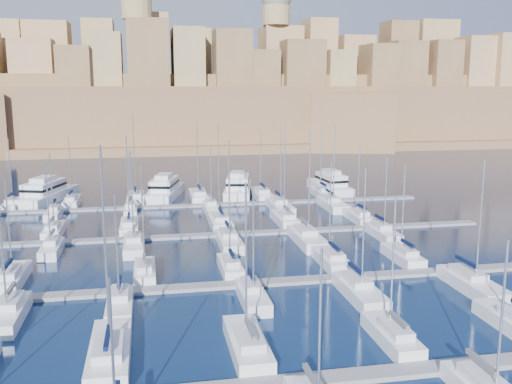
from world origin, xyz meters
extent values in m
plane|color=black|center=(0.00, 0.00, 0.00)|extent=(600.00, 600.00, 0.00)
cube|color=slate|center=(0.00, -34.00, 0.20)|extent=(84.00, 2.00, 0.40)
cube|color=slate|center=(0.00, -12.00, 0.20)|extent=(84.00, 2.00, 0.40)
cube|color=slate|center=(0.00, 10.00, 0.20)|extent=(84.00, 2.00, 0.40)
cube|color=slate|center=(0.00, 32.00, 0.20)|extent=(84.00, 2.00, 0.40)
cube|color=silver|center=(-13.35, -27.60, 0.57)|extent=(3.24, 10.80, 1.74)
cube|color=silver|center=(-13.35, -28.68, 1.79)|extent=(2.27, 4.86, 0.70)
cylinder|color=#9EA0A8|center=(-13.35, -27.06, 9.56)|extent=(0.18, 0.18, 16.24)
cube|color=black|center=(-13.35, -29.22, 2.84)|extent=(0.35, 4.32, 0.35)
cube|color=silver|center=(-2.05, -28.12, 0.54)|extent=(2.93, 9.75, 1.69)
cube|color=silver|center=(-2.05, -29.10, 1.74)|extent=(2.05, 4.39, 0.70)
cylinder|color=#9EA0A8|center=(-2.05, -27.64, 7.94)|extent=(0.18, 0.18, 13.11)
cube|color=#595B60|center=(-2.05, -29.59, 2.79)|extent=(0.35, 3.90, 0.35)
cube|color=silver|center=(10.64, -28.77, 0.51)|extent=(2.54, 8.45, 1.62)
cube|color=silver|center=(10.64, -29.62, 1.67)|extent=(1.77, 3.80, 0.70)
cylinder|color=#9EA0A8|center=(10.64, -28.35, 7.19)|extent=(0.18, 0.18, 11.73)
cube|color=#595B60|center=(10.64, -30.04, 2.72)|extent=(0.35, 3.38, 0.35)
cylinder|color=#9EA0A8|center=(-12.25, -39.10, 6.13)|extent=(0.18, 0.18, 9.71)
cylinder|color=#9EA0A8|center=(0.68, -39.59, 6.77)|extent=(0.18, 0.18, 10.90)
cube|color=#595B60|center=(0.68, -37.92, 2.72)|extent=(0.35, 3.34, 0.35)
cube|color=silver|center=(13.20, -38.69, 1.71)|extent=(1.94, 4.15, 0.70)
cylinder|color=#9EA0A8|center=(13.20, -40.07, 6.80)|extent=(0.18, 0.18, 10.88)
cube|color=#595B60|center=(13.20, -38.23, 2.76)|extent=(0.35, 3.69, 0.35)
cube|color=silver|center=(-25.46, -6.38, 0.53)|extent=(2.77, 9.23, 1.66)
cube|color=silver|center=(-25.46, -7.31, 1.71)|extent=(1.94, 4.16, 0.70)
cylinder|color=#9EA0A8|center=(-25.46, -5.92, 6.63)|extent=(0.18, 0.18, 10.54)
cube|color=black|center=(-25.46, -7.77, 2.76)|extent=(0.35, 3.69, 0.35)
cube|color=silver|center=(-10.60, -6.93, 0.50)|extent=(2.44, 8.15, 1.61)
cube|color=silver|center=(-10.60, -7.74, 1.66)|extent=(1.71, 3.67, 0.70)
cylinder|color=#9EA0A8|center=(-10.60, -6.52, 7.27)|extent=(0.18, 0.18, 11.92)
cube|color=#595B60|center=(-10.60, -8.15, 2.71)|extent=(0.35, 3.26, 0.35)
cube|color=silver|center=(-0.45, -7.01, 0.50)|extent=(2.39, 7.98, 1.60)
cube|color=silver|center=(-0.45, -7.81, 1.65)|extent=(1.68, 3.59, 0.70)
cylinder|color=#9EA0A8|center=(-0.45, -6.61, 6.17)|extent=(0.18, 0.18, 9.75)
cube|color=black|center=(-0.45, -8.21, 2.70)|extent=(0.35, 3.19, 0.35)
cube|color=silver|center=(12.37, -6.28, 0.54)|extent=(2.83, 9.44, 1.67)
cube|color=silver|center=(12.37, -7.22, 1.72)|extent=(1.98, 4.25, 0.70)
cylinder|color=#9EA0A8|center=(12.37, -5.81, 7.20)|extent=(0.18, 0.18, 11.66)
cube|color=black|center=(12.37, -7.70, 2.77)|extent=(0.35, 3.78, 0.35)
cube|color=silver|center=(21.91, -6.72, 0.51)|extent=(2.57, 8.57, 1.63)
cube|color=silver|center=(21.91, -7.57, 1.68)|extent=(1.80, 3.85, 0.70)
cylinder|color=#9EA0A8|center=(21.91, -6.29, 6.86)|extent=(0.18, 0.18, 11.06)
cube|color=black|center=(21.91, -8.00, 2.73)|extent=(0.35, 3.43, 0.35)
cube|color=silver|center=(-23.34, -17.53, 0.53)|extent=(2.72, 9.07, 1.65)
cube|color=silver|center=(-23.34, -16.63, 1.70)|extent=(1.90, 4.08, 0.70)
cylinder|color=#9EA0A8|center=(-23.34, -17.99, 7.48)|extent=(0.18, 0.18, 12.26)
cube|color=#595B60|center=(-23.34, -16.17, 2.75)|extent=(0.35, 3.63, 0.35)
cube|color=silver|center=(-13.02, -17.17, 0.51)|extent=(2.50, 8.33, 1.62)
cube|color=silver|center=(-13.02, -16.33, 1.67)|extent=(1.75, 3.75, 0.70)
cylinder|color=#9EA0A8|center=(-13.02, -17.58, 6.67)|extent=(0.18, 0.18, 10.71)
cube|color=black|center=(-13.02, -15.92, 2.72)|extent=(0.35, 3.33, 0.35)
cube|color=silver|center=(0.41, -17.23, 0.51)|extent=(2.54, 8.47, 1.62)
cube|color=silver|center=(0.41, -16.39, 1.67)|extent=(1.78, 3.81, 0.70)
cylinder|color=#9EA0A8|center=(0.41, -17.66, 6.83)|extent=(0.18, 0.18, 11.01)
cube|color=black|center=(0.41, -15.96, 2.72)|extent=(0.35, 3.39, 0.35)
cube|color=silver|center=(11.83, -17.97, 0.55)|extent=(2.98, 9.94, 1.70)
cube|color=silver|center=(11.83, -16.98, 1.75)|extent=(2.09, 4.47, 0.70)
cylinder|color=#9EA0A8|center=(11.83, -18.47, 7.70)|extent=(0.18, 0.18, 12.61)
cube|color=black|center=(11.83, -16.48, 2.80)|extent=(0.35, 3.98, 0.35)
cube|color=silver|center=(24.80, -18.25, 0.56)|extent=(3.15, 10.51, 1.73)
cube|color=silver|center=(24.80, -17.20, 1.78)|extent=(2.21, 4.73, 0.70)
cylinder|color=#9EA0A8|center=(24.80, -18.78, 8.02)|extent=(0.18, 0.18, 13.18)
cube|color=black|center=(24.80, -16.68, 2.83)|extent=(0.35, 4.20, 0.35)
cube|color=silver|center=(-24.12, 15.27, 0.51)|extent=(2.56, 8.54, 1.63)
cube|color=silver|center=(-24.12, 14.42, 1.68)|extent=(1.79, 3.84, 0.70)
cylinder|color=#9EA0A8|center=(-24.12, 15.70, 6.83)|extent=(0.18, 0.18, 11.00)
cube|color=#595B60|center=(-24.12, 13.99, 2.73)|extent=(0.35, 3.42, 0.35)
cube|color=silver|center=(-12.98, 15.55, 0.53)|extent=(2.73, 9.11, 1.66)
cube|color=silver|center=(-12.98, 14.64, 1.71)|extent=(1.91, 4.10, 0.70)
cylinder|color=#9EA0A8|center=(-12.98, 16.01, 8.07)|extent=(0.18, 0.18, 13.43)
cube|color=black|center=(-12.98, 14.19, 2.76)|extent=(0.35, 3.64, 0.35)
cube|color=silver|center=(1.17, 16.23, 0.56)|extent=(3.14, 10.45, 1.72)
cube|color=silver|center=(1.17, 15.18, 1.77)|extent=(2.20, 4.70, 0.70)
cylinder|color=#9EA0A8|center=(1.17, 16.75, 8.88)|extent=(0.18, 0.18, 14.91)
cube|color=black|center=(1.17, 14.66, 2.82)|extent=(0.35, 4.18, 0.35)
cube|color=silver|center=(11.87, 15.96, 0.55)|extent=(2.97, 9.91, 1.70)
cube|color=silver|center=(11.87, 14.96, 1.75)|extent=(2.08, 4.46, 0.70)
cylinder|color=#9EA0A8|center=(11.87, 16.45, 8.66)|extent=(0.18, 0.18, 14.52)
cube|color=#595B60|center=(11.87, 14.47, 2.80)|extent=(0.35, 3.96, 0.35)
cube|color=silver|center=(24.33, 15.34, 0.52)|extent=(2.61, 8.69, 1.63)
cube|color=silver|center=(24.33, 14.48, 1.68)|extent=(1.82, 3.91, 0.70)
cylinder|color=#9EA0A8|center=(24.33, 15.78, 7.08)|extent=(0.18, 0.18, 11.49)
cube|color=black|center=(24.33, 14.04, 2.73)|extent=(0.35, 3.48, 0.35)
cube|color=silver|center=(-22.91, 5.04, 0.50)|extent=(2.38, 7.92, 1.60)
cube|color=silver|center=(-22.91, 5.83, 1.65)|extent=(1.66, 3.56, 0.70)
cylinder|color=#9EA0A8|center=(-22.91, 4.64, 6.78)|extent=(0.18, 0.18, 10.96)
cube|color=#595B60|center=(-22.91, 6.23, 2.70)|extent=(0.35, 3.17, 0.35)
cube|color=silver|center=(-12.05, 4.49, 0.53)|extent=(2.71, 9.02, 1.65)
cube|color=silver|center=(-12.05, 5.39, 1.70)|extent=(1.90, 4.06, 0.70)
cylinder|color=#9EA0A8|center=(-12.05, 4.04, 7.53)|extent=(0.18, 0.18, 12.36)
cube|color=#595B60|center=(-12.05, 5.84, 2.75)|extent=(0.35, 3.61, 0.35)
cube|color=silver|center=(1.00, 4.12, 0.54)|extent=(2.93, 9.75, 1.69)
cube|color=silver|center=(1.00, 5.10, 1.74)|extent=(2.05, 4.39, 0.70)
cylinder|color=#9EA0A8|center=(1.00, 3.64, 8.14)|extent=(0.18, 0.18, 13.50)
cube|color=black|center=(1.00, 5.59, 2.79)|extent=(0.35, 3.90, 0.35)
cube|color=silver|center=(12.15, 3.47, 0.58)|extent=(3.32, 11.06, 1.75)
cube|color=silver|center=(12.15, 4.58, 1.80)|extent=(2.32, 4.98, 0.70)
cylinder|color=#9EA0A8|center=(12.15, 2.92, 9.27)|extent=(0.18, 0.18, 15.64)
cube|color=#595B60|center=(12.15, 5.13, 2.85)|extent=(0.35, 4.42, 0.35)
cube|color=silver|center=(24.10, 4.66, 0.52)|extent=(2.60, 8.68, 1.63)
cube|color=silver|center=(24.10, 5.53, 1.68)|extent=(1.82, 3.90, 0.70)
cylinder|color=#9EA0A8|center=(24.10, 4.23, 6.72)|extent=(0.18, 0.18, 10.76)
cube|color=black|center=(24.10, 5.96, 2.73)|extent=(0.35, 3.47, 0.35)
cube|color=silver|center=(-34.68, 36.91, 0.50)|extent=(2.35, 7.83, 1.59)
cube|color=silver|center=(-34.68, 36.13, 1.64)|extent=(1.64, 3.52, 0.70)
cylinder|color=#9EA0A8|center=(-34.68, 37.31, 7.10)|extent=(0.18, 0.18, 11.62)
cube|color=black|center=(-34.68, 35.74, 2.69)|extent=(0.35, 3.13, 0.35)
cube|color=silver|center=(-24.18, 37.39, 0.52)|extent=(2.64, 8.79, 1.64)
cube|color=silver|center=(-24.18, 36.51, 1.69)|extent=(1.85, 3.95, 0.70)
cylinder|color=#9EA0A8|center=(-24.18, 37.83, 7.21)|extent=(0.18, 0.18, 11.75)
cube|color=black|center=(-24.18, 36.08, 2.74)|extent=(0.35, 3.51, 0.35)
cube|color=silver|center=(-12.43, 38.32, 0.57)|extent=(3.19, 10.65, 1.73)
cube|color=silver|center=(-12.43, 37.26, 1.78)|extent=(2.24, 4.79, 0.70)
cylinder|color=#9EA0A8|center=(-12.43, 38.86, 9.25)|extent=(0.18, 0.18, 15.64)
cube|color=black|center=(-12.43, 36.73, 2.83)|extent=(0.35, 4.26, 0.35)
cube|color=silver|center=(-0.27, 38.42, 0.57)|extent=(3.25, 10.84, 1.74)
cube|color=silver|center=(-0.27, 37.34, 1.79)|extent=(2.28, 4.88, 0.70)
cylinder|color=#9EA0A8|center=(-0.27, 38.96, 8.14)|extent=(0.18, 0.18, 13.39)
cube|color=black|center=(-0.27, 36.79, 2.84)|extent=(0.35, 4.34, 0.35)
cube|color=silver|center=(12.34, 38.19, 0.56)|extent=(3.11, 10.37, 1.72)
cube|color=silver|center=(12.34, 37.15, 1.77)|extent=(2.18, 4.67, 0.70)
cylinder|color=#9EA0A8|center=(12.34, 38.71, 7.50)|extent=(0.18, 0.18, 12.16)
cube|color=black|center=(12.34, 36.63, 2.82)|extent=(0.35, 4.15, 0.35)
cube|color=silver|center=(24.67, 37.43, 0.52)|extent=(2.66, 8.86, 1.64)
cube|color=silver|center=(24.67, 36.54, 1.69)|extent=(1.86, 3.99, 0.70)
cylinder|color=#9EA0A8|center=(24.67, 37.87, 7.36)|extent=(0.18, 0.18, 12.04)
cube|color=black|center=(24.67, 36.10, 2.74)|extent=(0.35, 3.54, 0.35)
cube|color=silver|center=(-25.97, 27.23, 0.49)|extent=(2.26, 7.54, 1.58)
cube|color=silver|center=(-25.97, 27.99, 1.63)|extent=(1.58, 3.39, 0.70)
cylinder|color=#9EA0A8|center=(-25.97, 26.85, 6.12)|extent=(0.18, 0.18, 9.69)
cube|color=black|center=(-25.97, 28.36, 2.68)|extent=(0.35, 3.01, 0.35)
cube|color=silver|center=(-13.12, 27.34, 0.48)|extent=(2.20, 7.33, 1.57)
cube|color=silver|center=(-13.12, 28.07, 1.62)|extent=(1.54, 3.30, 0.70)
cylinder|color=#9EA0A8|center=(-13.12, 26.97, 6.13)|extent=(0.18, 0.18, 9.73)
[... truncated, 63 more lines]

